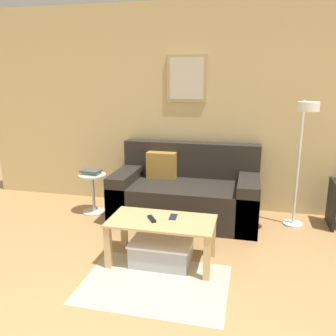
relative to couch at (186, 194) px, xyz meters
The scene contains 10 objects.
wall_back 1.09m from the couch, 101.95° to the left, with size 5.60×0.09×2.55m.
area_rug 1.52m from the couch, 89.39° to the right, with size 1.20×0.87×0.01m, color #C1B299.
couch is the anchor object (origin of this frame).
coffee_table 1.12m from the couch, 90.89° to the right, with size 0.96×0.49×0.42m.
storage_bin 1.15m from the couch, 90.75° to the right, with size 0.55×0.40×0.22m.
floor_lamp 1.47m from the couch, ahead, with size 0.22×0.54×1.43m.
side_table 1.16m from the couch, behind, with size 0.34×0.34×0.50m.
book_stack 1.20m from the couch, behind, with size 0.25×0.19×0.05m.
remote_control 1.15m from the couch, 95.29° to the right, with size 0.04×0.15×0.02m, color black.
cell_phone 1.04m from the couch, 86.10° to the right, with size 0.07×0.14×0.01m, color #1E2338.
Camera 1 is at (0.82, -1.23, 1.67)m, focal length 38.00 mm.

